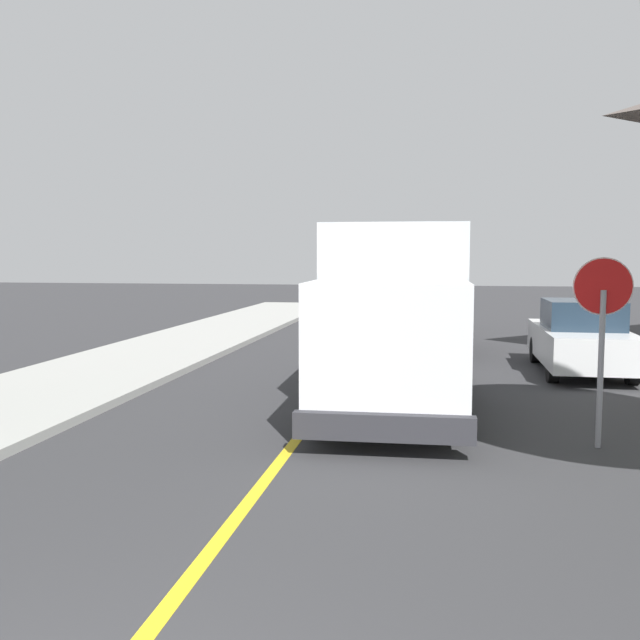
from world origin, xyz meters
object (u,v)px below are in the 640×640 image
parked_car_mid (434,307)px  stop_sign (602,315)px  parked_car_near (430,321)px  parked_van_across (580,338)px  box_truck (396,305)px

parked_car_mid → stop_sign: 15.82m
parked_car_near → parked_van_across: 4.99m
stop_sign → parked_car_near: bearing=103.7°
parked_car_mid → parked_van_across: bearing=-69.8°
parked_car_near → stop_sign: stop_sign is taller
box_truck → stop_sign: 4.08m
box_truck → parked_van_across: box_truck is taller
parked_car_near → parked_car_mid: size_ratio=1.01×
box_truck → parked_car_near: size_ratio=1.63×
parked_van_across → stop_sign: bearing=-98.5°
stop_sign → parked_car_mid: bearing=98.7°
box_truck → parked_van_across: (3.96, 3.69, -0.97)m
box_truck → parked_car_near: bearing=85.8°
parked_van_across → stop_sign: size_ratio=1.66×
parked_car_near → stop_sign: bearing=-76.3°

